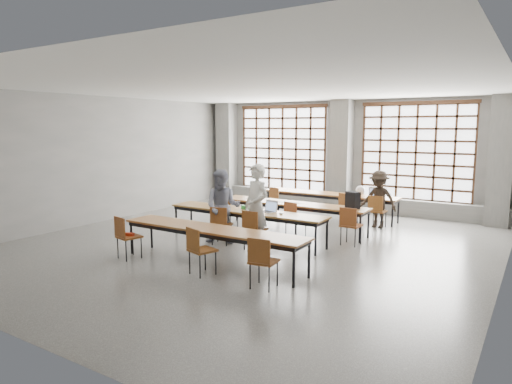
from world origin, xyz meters
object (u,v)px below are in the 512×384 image
phone (250,211)px  chair_back_right (377,208)px  student_back (379,199)px  laptop_back (376,194)px  chair_mid_centre (294,216)px  chair_mid_left (227,208)px  student_male (256,207)px  student_female (223,207)px  laptop_front (269,209)px  desk_row_a (330,196)px  chair_front_right (253,226)px  chair_back_mid (347,205)px  green_box (246,207)px  chair_back_left (277,199)px  mouse (281,214)px  chair_mid_right (350,222)px  chair_near_right (262,258)px  backpack (353,200)px  plastic_bag (360,191)px  desk_row_b (292,205)px  chair_near_left (125,233)px  red_pouch (129,234)px  chair_near_mid (199,246)px  desk_row_d (212,231)px  chair_front_left (220,222)px  desk_row_c (246,213)px

phone → chair_back_right: bearing=56.8°
student_back → laptop_back: 0.66m
chair_mid_centre → phone: (-0.62, -0.97, 0.20)m
chair_mid_left → student_back: student_back is taller
chair_back_right → student_male: student_male is taller
student_female → laptop_front: student_female is taller
desk_row_a → chair_front_right: bearing=-89.7°
laptop_back → phone: laptop_back is taller
chair_back_mid → green_box: chair_back_mid is taller
chair_back_left → mouse: (1.80, -2.96, 0.21)m
chair_mid_right → chair_near_right: (-0.21, -3.43, 0.00)m
green_box → chair_near_right: bearing=-52.1°
backpack → plastic_bag: size_ratio=1.40×
desk_row_b → student_back: 2.36m
chair_near_left → red_pouch: size_ratio=4.40×
desk_row_a → chair_near_mid: chair_near_mid is taller
chair_mid_centre → chair_near_left: size_ratio=1.00×
chair_near_mid → phone: size_ratio=6.77×
chair_mid_centre → laptop_front: size_ratio=2.12×
chair_back_right → student_back: student_back is taller
desk_row_a → phone: 3.69m
desk_row_d → chair_back_right: (1.67, 4.87, -0.13)m
chair_front_right → mouse: chair_front_right is taller
chair_back_right → laptop_back: size_ratio=1.94×
chair_back_right → chair_front_right: bearing=-113.8°
desk_row_d → chair_front_left: bearing=120.8°
chair_mid_left → laptop_back: 4.17m
chair_near_mid → chair_near_left: bearing=-180.0°
chair_back_left → chair_mid_left: bearing=-99.0°
desk_row_a → desk_row_b: same height
student_female → chair_back_right: bearing=29.0°
green_box → chair_back_right: bearing=52.2°
desk_row_a → phone: size_ratio=30.77×
chair_front_right → student_male: size_ratio=0.47×
desk_row_b → laptop_front: 1.40m
desk_row_a → chair_near_mid: (0.10, -6.13, -0.13)m
chair_front_left → chair_front_right: bearing=-0.2°
desk_row_b → student_female: 2.13m
desk_row_b → student_female: student_female is taller
desk_row_d → student_female: (-0.80, 1.43, 0.19)m
desk_row_c → student_female: 0.61m
phone → chair_front_right: bearing=-51.7°
chair_near_mid → mouse: 2.56m
desk_row_b → chair_mid_right: bearing=-19.3°
laptop_back → chair_front_left: bearing=-116.9°
mouse → green_box: green_box is taller
desk_row_a → desk_row_b: (-0.15, -2.07, 0.00)m
chair_mid_centre → chair_front_left: (-1.08, -1.50, 0.00)m
student_female → plastic_bag: bearing=41.4°
chair_near_left → phone: chair_near_left is taller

